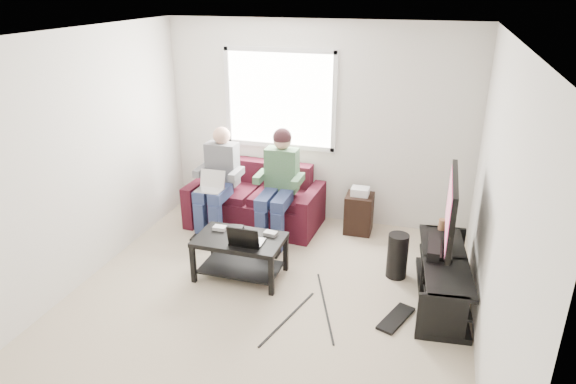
{
  "coord_description": "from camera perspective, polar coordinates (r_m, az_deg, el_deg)",
  "views": [
    {
      "loc": [
        1.47,
        -4.03,
        3.0
      ],
      "look_at": [
        0.09,
        0.6,
        1.02
      ],
      "focal_mm": 32.0,
      "sensor_mm": 36.0,
      "label": 1
    }
  ],
  "objects": [
    {
      "name": "drink_cup",
      "position": [
        5.88,
        16.75,
        -3.48
      ],
      "size": [
        0.08,
        0.08,
        0.12
      ],
      "primitive_type": "cylinder",
      "color": "#9E6844",
      "rests_on": "tv_stand"
    },
    {
      "name": "controller_c",
      "position": [
        5.55,
        -1.95,
        -4.64
      ],
      "size": [
        0.15,
        0.11,
        0.04
      ],
      "primitive_type": "cube",
      "rotation": [
        0.0,
        0.0,
        -0.13
      ],
      "color": "gray",
      "rests_on": "coffee_table"
    },
    {
      "name": "controller_a",
      "position": [
        5.72,
        -7.59,
        -3.98
      ],
      "size": [
        0.14,
        0.09,
        0.04
      ],
      "primitive_type": "cube",
      "rotation": [
        0.0,
        0.0,
        0.01
      ],
      "color": "silver",
      "rests_on": "coffee_table"
    },
    {
      "name": "keyboard_floor",
      "position": [
        5.17,
        11.9,
        -13.57
      ],
      "size": [
        0.34,
        0.53,
        0.03
      ],
      "primitive_type": "cube",
      "rotation": [
        0.0,
        0.0,
        -0.37
      ],
      "color": "black",
      "rests_on": "floor"
    },
    {
      "name": "soundbar",
      "position": [
        5.4,
        15.9,
        -5.85
      ],
      "size": [
        0.12,
        0.5,
        0.1
      ],
      "primitive_type": "cube",
      "color": "black",
      "rests_on": "tv_stand"
    },
    {
      "name": "wall_left",
      "position": [
        5.58,
        -23.0,
        2.74
      ],
      "size": [
        0.0,
        4.5,
        4.5
      ],
      "primitive_type": "plane",
      "rotation": [
        1.57,
        0.0,
        1.57
      ],
      "color": "silver",
      "rests_on": "floor"
    },
    {
      "name": "coffee_table",
      "position": [
        5.58,
        -5.36,
        -6.2
      ],
      "size": [
        0.94,
        0.58,
        0.47
      ],
      "color": "black",
      "rests_on": "floor"
    },
    {
      "name": "wall_back",
      "position": [
        6.67,
        3.27,
        7.49
      ],
      "size": [
        4.5,
        0.0,
        4.5
      ],
      "primitive_type": "plane",
      "rotation": [
        1.57,
        0.0,
        0.0
      ],
      "color": "silver",
      "rests_on": "floor"
    },
    {
      "name": "floor",
      "position": [
        5.24,
        -2.93,
        -12.71
      ],
      "size": [
        4.5,
        4.5,
        0.0
      ],
      "primitive_type": "plane",
      "color": "beige",
      "rests_on": "ground"
    },
    {
      "name": "laptop_silver",
      "position": [
        6.35,
        -8.67,
        0.7
      ],
      "size": [
        0.33,
        0.24,
        0.24
      ],
      "primitive_type": null,
      "rotation": [
        0.0,
        0.0,
        0.05
      ],
      "color": "silver",
      "rests_on": "person_left"
    },
    {
      "name": "controller_b",
      "position": [
        5.7,
        -5.69,
        -3.97
      ],
      "size": [
        0.15,
        0.11,
        0.04
      ],
      "primitive_type": "cube",
      "rotation": [
        0.0,
        0.0,
        0.11
      ],
      "color": "black",
      "rests_on": "coffee_table"
    },
    {
      "name": "console_grey",
      "position": [
        5.69,
        16.93,
        -7.15
      ],
      "size": [
        0.34,
        0.26,
        0.08
      ],
      "primitive_type": "cube",
      "color": "gray",
      "rests_on": "tv_stand"
    },
    {
      "name": "console_white",
      "position": [
        5.09,
        16.8,
        -11.0
      ],
      "size": [
        0.3,
        0.22,
        0.06
      ],
      "primitive_type": "cube",
      "color": "silver",
      "rests_on": "tv_stand"
    },
    {
      "name": "end_table",
      "position": [
        6.63,
        7.89,
        -2.22
      ],
      "size": [
        0.34,
        0.34,
        0.61
      ],
      "color": "black",
      "rests_on": "floor"
    },
    {
      "name": "subwoofer",
      "position": [
        5.72,
        12.05,
        -6.94
      ],
      "size": [
        0.22,
        0.22,
        0.5
      ],
      "primitive_type": "cylinder",
      "color": "black",
      "rests_on": "floor"
    },
    {
      "name": "console_black",
      "position": [
        5.39,
        16.87,
        -8.97
      ],
      "size": [
        0.38,
        0.3,
        0.07
      ],
      "primitive_type": "cube",
      "color": "black",
      "rests_on": "tv_stand"
    },
    {
      "name": "window",
      "position": [
        6.71,
        -0.93,
        10.25
      ],
      "size": [
        1.48,
        0.04,
        1.28
      ],
      "color": "white",
      "rests_on": "wall_back"
    },
    {
      "name": "wall_right",
      "position": [
        4.41,
        22.08,
        -2.14
      ],
      "size": [
        0.0,
        4.5,
        4.5
      ],
      "primitive_type": "plane",
      "rotation": [
        1.57,
        0.0,
        -1.57
      ],
      "color": "silver",
      "rests_on": "floor"
    },
    {
      "name": "sofa",
      "position": [
        6.8,
        -3.57,
        -1.16
      ],
      "size": [
        1.73,
        0.88,
        0.79
      ],
      "color": "#44111A",
      "rests_on": "floor"
    },
    {
      "name": "ceiling",
      "position": [
        4.31,
        -3.64,
        16.92
      ],
      "size": [
        4.5,
        4.5,
        0.0
      ],
      "primitive_type": "plane",
      "rotation": [
        3.14,
        0.0,
        0.0
      ],
      "color": "white",
      "rests_on": "wall_back"
    },
    {
      "name": "person_right",
      "position": [
        6.27,
        -1.04,
        1.55
      ],
      "size": [
        0.4,
        0.71,
        1.37
      ],
      "color": "navy",
      "rests_on": "sofa"
    },
    {
      "name": "laptop_black",
      "position": [
        5.37,
        -4.57,
        -4.49
      ],
      "size": [
        0.36,
        0.26,
        0.24
      ],
      "primitive_type": null,
      "rotation": [
        0.0,
        0.0,
        0.07
      ],
      "color": "black",
      "rests_on": "coffee_table"
    },
    {
      "name": "tv",
      "position": [
        5.23,
        17.65,
        -2.02
      ],
      "size": [
        0.12,
        1.1,
        0.81
      ],
      "color": "black",
      "rests_on": "tv_stand"
    },
    {
      "name": "person_left",
      "position": [
        6.54,
        -7.79,
        1.7
      ],
      "size": [
        0.4,
        0.71,
        1.32
      ],
      "color": "navy",
      "rests_on": "sofa"
    },
    {
      "name": "wall_front",
      "position": [
        2.87,
        -19.02,
        -15.54
      ],
      "size": [
        4.5,
        0.0,
        4.5
      ],
      "primitive_type": "plane",
      "rotation": [
        -1.57,
        0.0,
        0.0
      ],
      "color": "silver",
      "rests_on": "floor"
    },
    {
      "name": "tv_stand",
      "position": [
        5.47,
        16.79,
        -9.37
      ],
      "size": [
        0.57,
        1.48,
        0.48
      ],
      "color": "black",
      "rests_on": "floor"
    }
  ]
}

